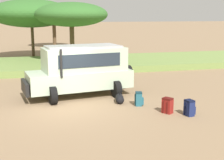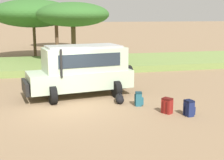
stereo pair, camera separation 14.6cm
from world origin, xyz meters
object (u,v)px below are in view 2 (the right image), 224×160
object	(u,v)px
acacia_tree_right_mid	(33,13)
acacia_tree_distant_right	(73,15)
safari_vehicle	(82,69)
duffel_bag_low_black_case	(120,99)
backpack_beside_front_wheel	(167,106)
backpack_near_rear_wheel	(189,108)
backpack_cluster_center	(139,99)
acacia_tree_far_right	(56,15)

from	to	relation	value
acacia_tree_right_mid	acacia_tree_distant_right	distance (m)	5.24
safari_vehicle	duffel_bag_low_black_case	world-z (taller)	safari_vehicle
safari_vehicle	acacia_tree_distant_right	world-z (taller)	acacia_tree_distant_right
safari_vehicle	acacia_tree_right_mid	world-z (taller)	acacia_tree_right_mid
acacia_tree_right_mid	acacia_tree_distant_right	world-z (taller)	acacia_tree_right_mid
backpack_beside_front_wheel	acacia_tree_right_mid	size ratio (longest dim) A/B	0.09
safari_vehicle	backpack_near_rear_wheel	distance (m)	5.54
backpack_cluster_center	duffel_bag_low_black_case	xyz separation A→B (m)	(-0.68, 0.68, -0.12)
safari_vehicle	acacia_tree_right_mid	distance (m)	13.91
acacia_tree_right_mid	backpack_beside_front_wheel	bearing A→B (deg)	-73.23
safari_vehicle	backpack_near_rear_wheel	size ratio (longest dim) A/B	8.62
acacia_tree_far_right	duffel_bag_low_black_case	bearing A→B (deg)	-87.45
duffel_bag_low_black_case	acacia_tree_far_right	world-z (taller)	acacia_tree_far_right
safari_vehicle	duffel_bag_low_black_case	size ratio (longest dim) A/B	6.59
backpack_beside_front_wheel	duffel_bag_low_black_case	xyz separation A→B (m)	(-1.46, 1.94, -0.13)
safari_vehicle	acacia_tree_far_right	distance (m)	23.86
duffel_bag_low_black_case	acacia_tree_far_right	xyz separation A→B (m)	(-1.13, 25.37, 3.65)
backpack_cluster_center	acacia_tree_right_mid	world-z (taller)	acacia_tree_right_mid
acacia_tree_distant_right	backpack_beside_front_wheel	bearing A→B (deg)	-80.03
backpack_beside_front_wheel	acacia_tree_distant_right	xyz separation A→B (m)	(-2.23, 12.69, 3.57)
safari_vehicle	acacia_tree_far_right	bearing A→B (deg)	89.22
acacia_tree_far_right	backpack_cluster_center	bearing A→B (deg)	-86.03
acacia_tree_far_right	safari_vehicle	bearing A→B (deg)	-90.78
duffel_bag_low_black_case	acacia_tree_distant_right	xyz separation A→B (m)	(-0.77, 10.76, 3.70)
safari_vehicle	backpack_near_rear_wheel	xyz separation A→B (m)	(3.60, -4.09, -0.99)
backpack_beside_front_wheel	acacia_tree_distant_right	size ratio (longest dim) A/B	0.12
backpack_beside_front_wheel	backpack_cluster_center	xyz separation A→B (m)	(-0.78, 1.26, -0.01)
backpack_near_rear_wheel	backpack_beside_front_wheel	bearing A→B (deg)	143.29
backpack_cluster_center	backpack_near_rear_wheel	distance (m)	2.30
backpack_cluster_center	duffel_bag_low_black_case	bearing A→B (deg)	135.08
backpack_beside_front_wheel	acacia_tree_far_right	world-z (taller)	acacia_tree_far_right
safari_vehicle	acacia_tree_right_mid	bearing A→B (deg)	99.39
backpack_cluster_center	safari_vehicle	bearing A→B (deg)	132.53
backpack_beside_front_wheel	safari_vehicle	bearing A→B (deg)	129.09
acacia_tree_distant_right	backpack_near_rear_wheel	bearing A→B (deg)	-77.53
acacia_tree_right_mid	acacia_tree_far_right	bearing A→B (deg)	76.04
duffel_bag_low_black_case	acacia_tree_right_mid	world-z (taller)	acacia_tree_right_mid
duffel_bag_low_black_case	acacia_tree_distant_right	size ratio (longest dim) A/B	0.15
backpack_near_rear_wheel	acacia_tree_far_right	bearing A→B (deg)	96.72
duffel_bag_low_black_case	acacia_tree_far_right	size ratio (longest dim) A/B	0.15
acacia_tree_right_mid	duffel_bag_low_black_case	bearing A→B (deg)	-76.32
backpack_near_rear_wheel	duffel_bag_low_black_case	bearing A→B (deg)	131.23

